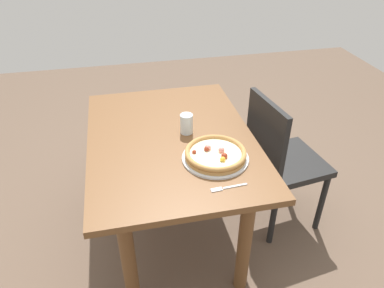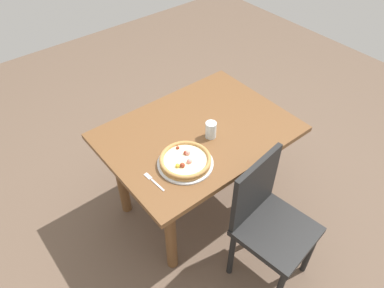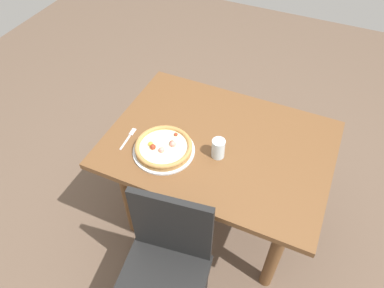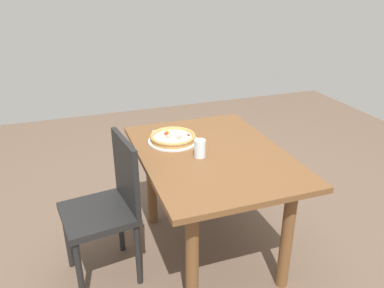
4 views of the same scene
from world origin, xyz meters
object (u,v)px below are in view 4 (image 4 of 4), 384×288
Objects in this scene: dining_table at (212,170)px; chair_near at (109,205)px; pizza at (173,137)px; plate at (173,141)px; fork at (166,129)px; drinking_glass at (200,148)px.

dining_table is 1.32× the size of chair_near.
chair_near is 3.02× the size of pizza.
plate reaches higher than dining_table.
pizza reaches higher than fork.
chair_near reaches higher than pizza.
fork is at bearing -54.83° from chair_near.
drinking_glass is (0.48, 0.07, 0.05)m from fork.
chair_near reaches higher than plate.
fork is at bearing 176.82° from pizza.
pizza is 2.75× the size of drinking_glass.
drinking_glass is at bearing -101.37° from chair_near.
drinking_glass reaches higher than fork.
chair_near is 5.36× the size of fork.
chair_near is 2.78× the size of plate.
chair_near is (-0.01, -0.64, -0.12)m from dining_table.
chair_near is at bearing -140.61° from fork.
fork is 1.55× the size of drinking_glass.
fork is (-0.45, 0.48, 0.24)m from chair_near.
drinking_glass is at bearing 18.06° from plate.
fork is (-0.45, -0.16, 0.12)m from dining_table.
drinking_glass is (0.03, -0.09, 0.17)m from dining_table.
chair_near is at bearing -90.80° from dining_table.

